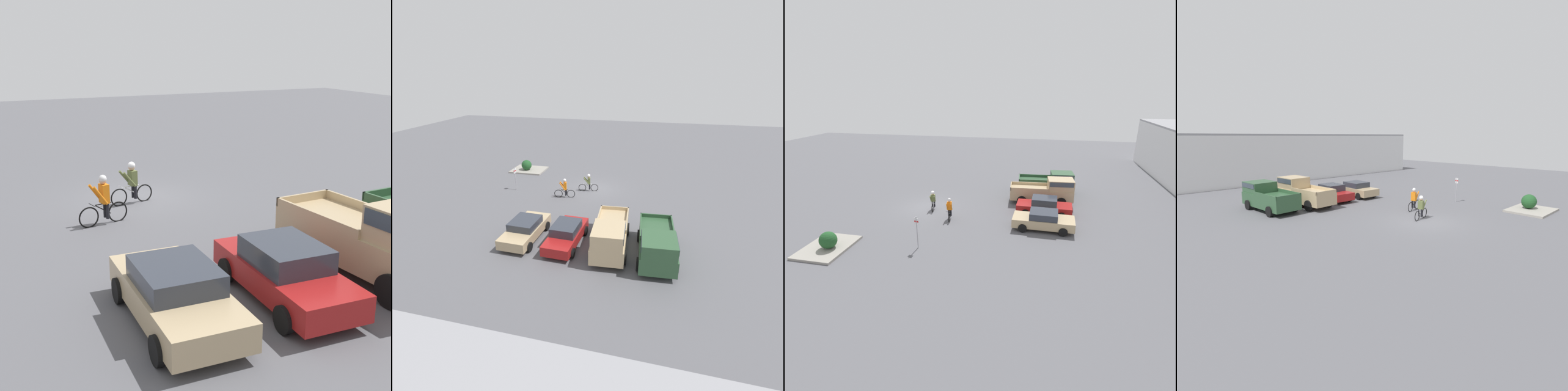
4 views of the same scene
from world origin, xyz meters
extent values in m
plane|color=#56565B|center=(0.00, 0.00, 0.00)|extent=(80.00, 80.00, 0.00)
cube|color=#2D5133|center=(-6.04, 9.78, 0.82)|extent=(2.39, 5.25, 0.95)
cube|color=#2D5133|center=(-6.15, 11.31, 1.69)|extent=(2.01, 2.18, 0.79)
cube|color=#333D47|center=(-6.15, 11.31, 1.86)|extent=(2.06, 2.02, 0.35)
cube|color=#2D5133|center=(-6.94, 8.69, 1.42)|extent=(0.30, 3.07, 0.25)
cube|color=#2D5133|center=(-5.00, 8.83, 1.42)|extent=(0.30, 3.07, 0.25)
cube|color=#2D5133|center=(-5.86, 7.27, 1.42)|extent=(2.03, 0.22, 0.25)
cylinder|color=black|center=(-7.17, 11.29, 0.38)|extent=(0.27, 0.77, 0.76)
cylinder|color=black|center=(-5.15, 11.43, 0.38)|extent=(0.27, 0.77, 0.76)
cylinder|color=black|center=(-6.94, 8.12, 0.38)|extent=(0.27, 0.77, 0.76)
cylinder|color=black|center=(-4.92, 8.27, 0.38)|extent=(0.27, 0.77, 0.76)
cube|color=tan|center=(-3.24, 9.43, 0.85)|extent=(2.32, 5.57, 0.93)
cube|color=tan|center=(-3.36, 11.06, 1.76)|extent=(1.93, 2.30, 0.90)
cube|color=#333D47|center=(-3.36, 11.06, 1.96)|extent=(1.98, 2.13, 0.40)
cube|color=tan|center=(-4.09, 8.28, 1.44)|extent=(0.32, 3.27, 0.25)
cube|color=tan|center=(-2.24, 8.41, 1.44)|extent=(0.32, 3.27, 0.25)
cube|color=tan|center=(-3.05, 6.76, 1.44)|extent=(1.94, 0.22, 0.25)
cylinder|color=black|center=(-4.33, 11.05, 0.42)|extent=(0.28, 0.86, 0.84)
cylinder|color=black|center=(-2.40, 11.19, 0.42)|extent=(0.28, 0.86, 0.84)
cylinder|color=black|center=(-4.09, 7.68, 0.42)|extent=(0.28, 0.86, 0.84)
cylinder|color=black|center=(-2.16, 7.82, 0.42)|extent=(0.28, 0.86, 0.84)
cube|color=maroon|center=(-0.44, 9.74, 0.58)|extent=(1.87, 4.42, 0.62)
cube|color=#2D333D|center=(-0.44, 9.74, 1.16)|extent=(1.62, 2.01, 0.55)
cylinder|color=black|center=(-1.26, 11.16, 0.32)|extent=(0.20, 0.64, 0.63)
cylinder|color=black|center=(0.47, 11.10, 0.32)|extent=(0.20, 0.64, 0.63)
cylinder|color=black|center=(-1.35, 8.38, 0.32)|extent=(0.20, 0.64, 0.63)
cylinder|color=black|center=(0.37, 8.32, 0.32)|extent=(0.20, 0.64, 0.63)
cube|color=tan|center=(2.36, 9.71, 0.57)|extent=(1.96, 4.44, 0.62)
cube|color=#2D333D|center=(2.36, 9.71, 1.13)|extent=(1.70, 2.02, 0.48)
cylinder|color=black|center=(1.49, 11.14, 0.31)|extent=(0.20, 0.63, 0.62)
cylinder|color=black|center=(3.31, 11.09, 0.31)|extent=(0.20, 0.63, 0.62)
cylinder|color=black|center=(1.40, 8.34, 0.31)|extent=(0.20, 0.63, 0.62)
cylinder|color=black|center=(3.22, 8.28, 0.31)|extent=(0.20, 0.63, 0.62)
torus|color=black|center=(2.52, 2.63, 0.34)|extent=(0.72, 0.20, 0.73)
torus|color=black|center=(1.45, 2.42, 0.34)|extent=(0.72, 0.20, 0.73)
cylinder|color=black|center=(1.98, 2.52, 0.52)|extent=(0.56, 0.15, 0.39)
cylinder|color=black|center=(1.98, 2.52, 0.72)|extent=(0.59, 0.16, 0.04)
cylinder|color=black|center=(1.80, 2.49, 0.52)|extent=(0.04, 0.04, 0.36)
cylinder|color=black|center=(2.38, 2.61, 0.75)|extent=(0.12, 0.46, 0.02)
cylinder|color=black|center=(1.86, 2.59, 0.47)|extent=(0.14, 0.14, 0.54)
cylinder|color=black|center=(1.90, 2.41, 0.47)|extent=(0.14, 0.14, 0.54)
cube|color=orange|center=(1.93, 2.51, 1.07)|extent=(0.31, 0.40, 0.65)
cylinder|color=orange|center=(2.11, 2.72, 1.07)|extent=(0.54, 0.20, 0.70)
cylinder|color=orange|center=(2.18, 2.39, 1.07)|extent=(0.54, 0.20, 0.70)
sphere|color=tan|center=(1.96, 2.52, 1.52)|extent=(0.24, 0.24, 0.24)
sphere|color=silver|center=(1.96, 2.52, 1.58)|extent=(0.27, 0.27, 0.27)
torus|color=black|center=(0.88, 0.69, 0.32)|extent=(0.69, 0.19, 0.69)
torus|color=black|center=(-0.20, 0.46, 0.32)|extent=(0.69, 0.19, 0.69)
cylinder|color=white|center=(0.34, 0.57, 0.49)|extent=(0.57, 0.15, 0.37)
cylinder|color=white|center=(0.34, 0.57, 0.68)|extent=(0.60, 0.16, 0.04)
cylinder|color=white|center=(0.15, 0.53, 0.49)|extent=(0.04, 0.04, 0.34)
cylinder|color=white|center=(0.75, 0.66, 0.71)|extent=(0.12, 0.46, 0.02)
cylinder|color=black|center=(0.22, 0.64, 0.45)|extent=(0.14, 0.14, 0.52)
cylinder|color=black|center=(0.25, 0.46, 0.45)|extent=(0.14, 0.14, 0.52)
cube|color=#5B6638|center=(0.29, 0.56, 1.00)|extent=(0.31, 0.40, 0.58)
cylinder|color=#5B6638|center=(0.47, 0.77, 1.00)|extent=(0.55, 0.20, 0.63)
cylinder|color=#5B6638|center=(0.54, 0.44, 1.00)|extent=(0.55, 0.20, 0.63)
sphere|color=tan|center=(0.32, 0.57, 1.41)|extent=(0.26, 0.26, 0.26)
sphere|color=silver|center=(0.32, 0.57, 1.48)|extent=(0.28, 0.28, 0.28)
cylinder|color=#9E9EA3|center=(6.87, 1.90, 1.09)|extent=(0.06, 0.06, 2.17)
cube|color=white|center=(6.87, 1.90, 1.85)|extent=(0.09, 0.30, 0.45)
cube|color=red|center=(6.87, 1.90, 1.85)|extent=(0.10, 0.30, 0.10)
cube|color=gray|center=(8.11, -3.76, 0.07)|extent=(3.54, 2.77, 0.15)
sphere|color=#1E4C23|center=(8.25, -3.50, 0.69)|extent=(1.08, 1.08, 1.08)
camera|label=1|loc=(6.47, 19.69, 5.97)|focal=50.00mm
camera|label=2|loc=(-5.79, 25.79, 10.41)|focal=28.00mm
camera|label=3|loc=(23.07, 9.34, 9.67)|focal=28.00mm
camera|label=4|loc=(-15.82, -11.78, 5.54)|focal=28.00mm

